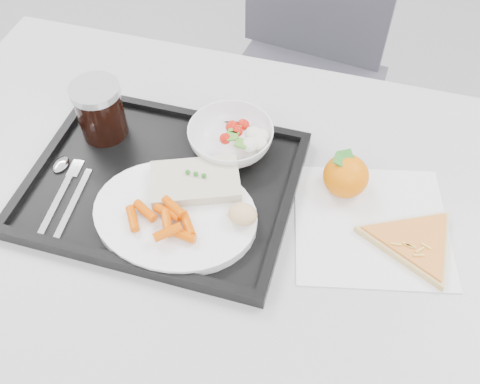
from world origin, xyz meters
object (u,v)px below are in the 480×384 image
Objects in this scene: dinner_plate at (175,215)px; salad_bowl at (231,138)px; chair at (306,55)px; pizza_slice at (415,242)px; tray at (163,185)px; tangerine at (346,176)px; cola_glass at (100,110)px; table at (218,226)px.

salad_bowl is at bearing 76.66° from dinner_plate.
pizza_slice is (0.30, -0.71, 0.22)m from chair.
tangerine is at bearing 15.58° from tray.
tangerine is (0.21, -0.03, -0.00)m from salad_bowl.
tray is 0.43m from pizza_slice.
salad_bowl is at bearing 172.67° from tangerine.
pizza_slice is at bearing -18.35° from salad_bowl.
tangerine is (0.25, 0.15, 0.01)m from dinner_plate.
pizza_slice is (0.13, -0.09, -0.02)m from tangerine.
cola_glass is at bearing 149.68° from tray.
salad_bowl is at bearing 6.35° from cola_glass.
table is 0.34m from pizza_slice.
pizza_slice is (0.57, -0.09, -0.06)m from cola_glass.
chair reaches higher than cola_glass.
tangerine is (0.30, 0.08, 0.03)m from tray.
chair is 0.65m from salad_bowl.
tangerine is at bearing 30.45° from dinner_plate.
chair is 0.75m from tray.
pizza_slice is at bearing -66.96° from chair.
salad_bowl is 0.21m from tangerine.
tray is at bearing 179.84° from pizza_slice.
chair is 0.81m from dinner_plate.
cola_glass reaches higher than tray.
table is 11.11× the size of cola_glass.
table is 7.89× the size of salad_bowl.
tangerine is 0.16m from pizza_slice.
salad_bowl is 0.78× the size of pizza_slice.
cola_glass is (-0.25, 0.09, 0.14)m from table.
chair is at bearing 84.11° from dinner_plate.
cola_glass is 0.45m from tangerine.
chair is 0.69m from tangerine.
cola_glass reaches higher than tangerine.
table is at bearing -20.68° from cola_glass.
tangerine reaches higher than tray.
chair is (0.03, 0.71, -0.15)m from table.
table is at bearing -178.85° from pizza_slice.
tray is 1.67× the size of dinner_plate.
tray is at bearing -30.32° from cola_glass.
pizza_slice is (0.43, -0.00, 0.00)m from tray.
salad_bowl is 1.79× the size of tangerine.
cola_glass is at bearing 171.46° from pizza_slice.
tray is 4.17× the size of cola_glass.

